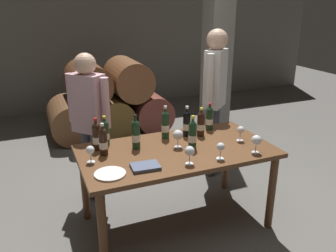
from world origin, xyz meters
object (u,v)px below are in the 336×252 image
at_px(wine_bottle_4, 103,141).
at_px(wine_bottle_8, 97,136).
at_px(wine_bottle_6, 193,135).
at_px(wine_glass_4, 190,152).
at_px(wine_bottle_7, 165,124).
at_px(tasting_notebook, 145,167).
at_px(dining_table, 177,158).
at_px(wine_glass_3, 90,151).
at_px(wine_bottle_0, 105,133).
at_px(wine_bottle_2, 136,134).
at_px(wine_bottle_3, 201,124).
at_px(sommelier_presenting, 215,90).
at_px(taster_seated_left, 89,116).
at_px(wine_glass_0, 178,135).
at_px(wine_glass_2, 221,148).
at_px(wine_glass_5, 256,141).
at_px(wine_bottle_5, 209,118).
at_px(wine_glass_1, 241,131).
at_px(wine_bottle_1, 187,123).
at_px(serving_plate, 110,174).

distance_m(wine_bottle_4, wine_bottle_8, 0.13).
bearing_deg(wine_bottle_6, wine_glass_4, -120.32).
xyz_separation_m(wine_bottle_7, tasting_notebook, (-0.38, -0.53, -0.12)).
bearing_deg(dining_table, wine_glass_3, 178.16).
bearing_deg(wine_bottle_0, wine_bottle_4, -106.93).
height_order(wine_bottle_2, wine_bottle_6, wine_bottle_2).
bearing_deg(wine_glass_4, wine_bottle_3, 54.54).
bearing_deg(wine_glass_3, wine_glass_4, -24.64).
relative_size(sommelier_presenting, taster_seated_left, 1.11).
distance_m(wine_bottle_2, wine_glass_0, 0.37).
bearing_deg(wine_glass_2, wine_glass_5, -1.38).
xyz_separation_m(wine_bottle_4, wine_glass_0, (0.64, -0.09, -0.01)).
bearing_deg(wine_bottle_4, wine_glass_2, -27.23).
height_order(wine_bottle_6, wine_glass_0, wine_bottle_6).
bearing_deg(wine_glass_5, wine_bottle_0, 150.26).
relative_size(dining_table, wine_bottle_6, 5.57).
bearing_deg(wine_glass_4, wine_bottle_6, 59.68).
bearing_deg(wine_bottle_2, wine_bottle_6, -23.10).
bearing_deg(wine_bottle_5, tasting_notebook, -147.01).
bearing_deg(wine_bottle_3, wine_glass_1, -43.13).
bearing_deg(wine_bottle_8, tasting_notebook, -61.41).
bearing_deg(wine_bottle_5, wine_glass_2, -111.25).
height_order(wine_bottle_1, wine_bottle_3, wine_bottle_1).
bearing_deg(wine_bottle_6, serving_plate, -165.34).
relative_size(wine_glass_1, serving_plate, 0.60).
bearing_deg(tasting_notebook, wine_bottle_4, 127.15).
bearing_deg(wine_glass_5, wine_bottle_1, 122.76).
bearing_deg(wine_glass_4, wine_bottle_1, 66.82).
distance_m(wine_glass_0, wine_glass_1, 0.60).
bearing_deg(wine_bottle_7, wine_glass_0, -85.48).
bearing_deg(wine_bottle_3, wine_glass_2, -100.06).
relative_size(wine_bottle_1, wine_bottle_8, 1.02).
relative_size(wine_bottle_2, wine_glass_4, 2.03).
bearing_deg(wine_bottle_7, wine_glass_1, -28.08).
bearing_deg(wine_bottle_7, wine_bottle_5, 5.02).
distance_m(wine_bottle_4, wine_glass_3, 0.17).
distance_m(wine_bottle_5, serving_plate, 1.30).
relative_size(wine_bottle_6, wine_glass_0, 1.86).
distance_m(wine_bottle_5, wine_glass_2, 0.69).
bearing_deg(wine_bottle_0, sommelier_presenting, 17.16).
xyz_separation_m(wine_bottle_3, wine_bottle_6, (-0.21, -0.25, 0.01)).
distance_m(wine_bottle_0, wine_glass_0, 0.65).
relative_size(wine_bottle_2, wine_bottle_8, 1.06).
bearing_deg(wine_glass_4, wine_bottle_4, 143.67).
height_order(dining_table, wine_glass_4, wine_glass_4).
height_order(wine_bottle_1, wine_glass_3, wine_bottle_1).
distance_m(wine_bottle_2, wine_glass_1, 0.97).
height_order(wine_bottle_7, wine_glass_5, wine_bottle_7).
bearing_deg(tasting_notebook, wine_glass_0, 38.94).
xyz_separation_m(wine_bottle_6, wine_bottle_8, (-0.78, 0.29, -0.00)).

